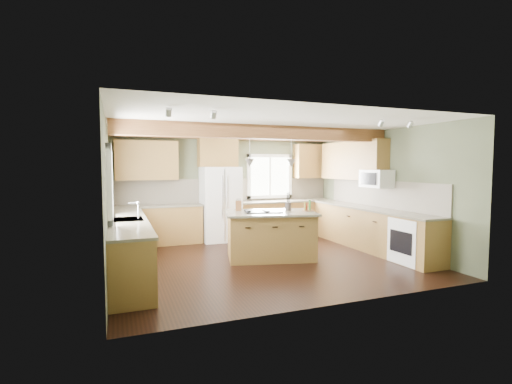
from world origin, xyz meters
name	(u,v)px	position (x,y,z in m)	size (l,w,h in m)	color
floor	(264,260)	(0.00, 0.00, 0.00)	(5.60, 5.60, 0.00)	black
ceiling	(265,125)	(0.00, 0.00, 2.60)	(5.60, 5.60, 0.00)	silver
wall_back	(228,186)	(0.00, 2.50, 1.30)	(5.60, 5.60, 0.00)	#4A5038
wall_left	(108,198)	(-2.80, 0.00, 1.30)	(5.00, 5.00, 0.00)	#4A5038
wall_right	(383,190)	(2.80, 0.00, 1.30)	(5.00, 5.00, 0.00)	#4A5038
ceiling_beam	(263,132)	(0.00, 0.10, 2.47)	(5.55, 0.26, 0.26)	#5B311A
soffit_trim	(229,137)	(0.00, 2.40, 2.54)	(5.55, 0.20, 0.10)	#5B311A
backsplash_back	(228,190)	(0.00, 2.48, 1.21)	(5.58, 0.03, 0.58)	brown
backsplash_right	(381,194)	(2.78, 0.05, 1.21)	(0.03, 3.70, 0.58)	brown
base_cab_back_left	(157,226)	(-1.79, 2.20, 0.44)	(2.02, 0.60, 0.88)	brown
counter_back_left	(157,206)	(-1.79, 2.20, 0.90)	(2.06, 0.64, 0.04)	#443E32
base_cab_back_right	(285,219)	(1.49, 2.20, 0.44)	(2.62, 0.60, 0.88)	brown
counter_back_right	(286,201)	(1.49, 2.20, 0.90)	(2.66, 0.64, 0.04)	#443E32
base_cab_left	(128,247)	(-2.50, 0.05, 0.44)	(0.60, 3.70, 0.88)	brown
counter_left	(127,220)	(-2.50, 0.05, 0.90)	(0.64, 3.74, 0.04)	#443E32
base_cab_right	(369,229)	(2.50, 0.05, 0.44)	(0.60, 3.70, 0.88)	brown
counter_right	(370,208)	(2.50, 0.05, 0.90)	(0.64, 3.74, 0.04)	#443E32
upper_cab_back_left	(147,160)	(-1.99, 2.33, 1.95)	(1.40, 0.35, 0.90)	brown
upper_cab_over_fridge	(218,153)	(-0.30, 2.33, 2.15)	(0.96, 0.35, 0.70)	brown
upper_cab_right	(352,161)	(2.62, 0.90, 1.95)	(0.35, 2.20, 0.90)	brown
upper_cab_back_corner	(311,161)	(2.30, 2.33, 1.95)	(0.90, 0.35, 0.90)	brown
window_left	(109,182)	(-2.78, 0.05, 1.55)	(0.04, 1.60, 1.05)	white
window_back	(270,176)	(1.15, 2.48, 1.55)	(1.10, 0.04, 1.00)	white
sink	(127,220)	(-2.50, 0.05, 0.91)	(0.50, 0.65, 0.03)	#262628
faucet	(138,211)	(-2.32, 0.05, 1.05)	(0.02, 0.02, 0.28)	#B2B2B7
dishwasher	(132,267)	(-2.49, -1.25, 0.43)	(0.60, 0.60, 0.84)	white
oven	(414,241)	(2.49, -1.25, 0.43)	(0.60, 0.72, 0.84)	white
microwave	(376,179)	(2.58, -0.05, 1.55)	(0.40, 0.70, 0.38)	white
pendant_left	(250,163)	(-0.23, 0.20, 1.88)	(0.18, 0.18, 0.16)	#B2B2B7
pendant_right	(291,163)	(0.57, 0.00, 1.88)	(0.18, 0.18, 0.16)	#B2B2B7
refrigerator	(220,204)	(-0.30, 2.12, 0.90)	(0.90, 0.74, 1.80)	white
island	(270,236)	(0.17, 0.10, 0.44)	(1.64, 1.00, 0.88)	olive
island_top	(270,213)	(0.17, 0.10, 0.90)	(1.75, 1.11, 0.04)	#443E32
cooktop	(264,211)	(0.04, 0.13, 0.93)	(0.71, 0.47, 0.02)	black
knife_block	(239,206)	(-0.36, 0.51, 1.02)	(0.12, 0.09, 0.20)	brown
utensil_crock	(288,206)	(0.60, 0.20, 1.00)	(0.12, 0.12, 0.17)	#3F3532
bottle_tray	(308,206)	(0.93, -0.01, 1.02)	(0.23, 0.23, 0.21)	brown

